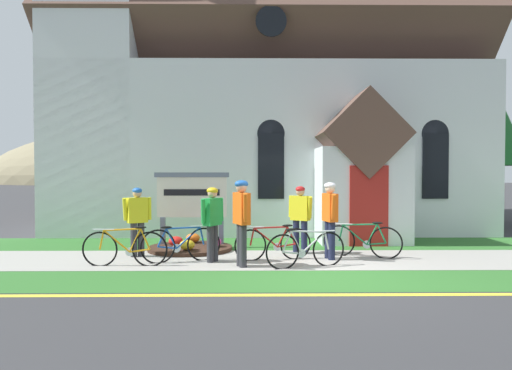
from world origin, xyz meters
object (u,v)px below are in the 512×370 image
object	(u,v)px
cyclist_in_yellow_jersey	(300,215)
cyclist_in_red_jersey	(212,219)
cyclist_in_blue_jersey	(330,214)
bicycle_black	(181,244)
cyclist_in_white_jersey	(242,215)
roadside_conifer	(464,94)
bicycle_green	(363,241)
church_sign	(192,198)
bicycle_blue	(273,243)
cyclist_in_green_jersey	(137,217)
bicycle_yellow	(125,248)
bicycle_silver	(306,249)

from	to	relation	value
cyclist_in_yellow_jersey	cyclist_in_red_jersey	distance (m)	2.25
cyclist_in_yellow_jersey	cyclist_in_blue_jersey	bearing A→B (deg)	-52.63
bicycle_black	cyclist_in_white_jersey	size ratio (longest dim) A/B	0.93
cyclist_in_white_jersey	roadside_conifer	distance (m)	12.04
bicycle_black	bicycle_green	size ratio (longest dim) A/B	0.99
church_sign	cyclist_in_yellow_jersey	size ratio (longest dim) A/B	1.20
bicycle_blue	cyclist_in_yellow_jersey	xyz separation A→B (m)	(0.67, 0.82, 0.56)
cyclist_in_blue_jersey	roadside_conifer	bearing A→B (deg)	49.64
bicycle_black	cyclist_in_red_jersey	bearing A→B (deg)	-3.05
cyclist_in_red_jersey	cyclist_in_white_jersey	bearing A→B (deg)	-39.95
bicycle_blue	cyclist_in_green_jersey	distance (m)	3.15
bicycle_green	roadside_conifer	xyz separation A→B (m)	(5.38, 7.00, 4.44)
roadside_conifer	cyclist_in_blue_jersey	bearing A→B (deg)	-130.36
bicycle_yellow	roadside_conifer	world-z (taller)	roadside_conifer
bicycle_silver	bicycle_blue	distance (m)	1.03
church_sign	cyclist_in_green_jersey	xyz separation A→B (m)	(-1.09, -1.28, -0.36)
roadside_conifer	church_sign	bearing A→B (deg)	-149.24
bicycle_yellow	cyclist_in_yellow_jersey	size ratio (longest dim) A/B	1.10
bicycle_black	cyclist_in_yellow_jersey	xyz separation A→B (m)	(2.67, 1.02, 0.54)
bicycle_green	bicycle_blue	distance (m)	2.06
bicycle_yellow	cyclist_in_blue_jersey	size ratio (longest dim) A/B	1.03
cyclist_in_blue_jersey	bicycle_yellow	bearing A→B (deg)	-170.59
cyclist_in_yellow_jersey	cyclist_in_white_jersey	size ratio (longest dim) A/B	0.90
church_sign	bicycle_blue	world-z (taller)	church_sign
church_sign	roadside_conifer	distance (m)	11.50
bicycle_silver	bicycle_green	bearing A→B (deg)	38.93
bicycle_yellow	cyclist_in_red_jersey	distance (m)	1.89
bicycle_silver	cyclist_in_green_jersey	distance (m)	3.93
bicycle_blue	cyclist_in_white_jersey	xyz separation A→B (m)	(-0.69, -0.77, 0.68)
bicycle_black	cyclist_in_white_jersey	world-z (taller)	cyclist_in_white_jersey
cyclist_in_yellow_jersey	cyclist_in_red_jersey	xyz separation A→B (m)	(-1.99, -1.05, 0.01)
cyclist_in_red_jersey	roadside_conifer	bearing A→B (deg)	40.85
bicycle_black	cyclist_in_blue_jersey	distance (m)	3.32
cyclist_in_yellow_jersey	cyclist_in_white_jersey	world-z (taller)	cyclist_in_white_jersey
cyclist_in_yellow_jersey	bicycle_silver	bearing A→B (deg)	-92.16
bicycle_green	cyclist_in_red_jersey	bearing A→B (deg)	-170.64
roadside_conifer	bicycle_silver	bearing A→B (deg)	-129.86
bicycle_silver	cyclist_in_yellow_jersey	distance (m)	1.74
bicycle_blue	bicycle_yellow	bearing A→B (deg)	-167.94
church_sign	cyclist_in_blue_jersey	distance (m)	3.65
bicycle_black	bicycle_blue	bearing A→B (deg)	5.73
bicycle_green	cyclist_in_blue_jersey	xyz separation A→B (m)	(-0.79, -0.26, 0.62)
church_sign	bicycle_green	world-z (taller)	church_sign
roadside_conifer	cyclist_in_green_jersey	bearing A→B (deg)	-146.74
roadside_conifer	bicycle_yellow	bearing A→B (deg)	-142.77
cyclist_in_blue_jersey	cyclist_in_yellow_jersey	size ratio (longest dim) A/B	1.07
church_sign	bicycle_silver	world-z (taller)	church_sign
bicycle_black	cyclist_in_blue_jersey	size ratio (longest dim) A/B	0.97
bicycle_blue	cyclist_in_blue_jersey	world-z (taller)	cyclist_in_blue_jersey
cyclist_in_yellow_jersey	roadside_conifer	size ratio (longest dim) A/B	0.21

